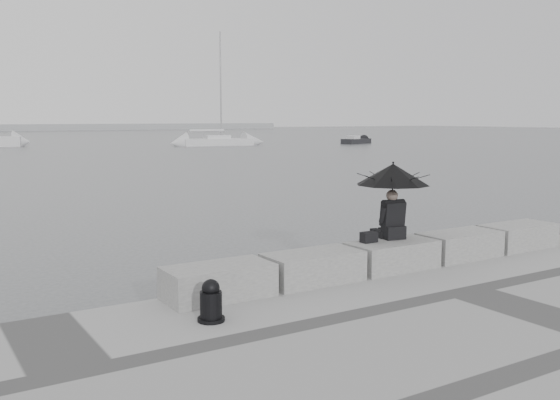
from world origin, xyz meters
TOP-DOWN VIEW (x-y plane):
  - ground at (0.00, 0.00)m, footprint 360.00×360.00m
  - stone_block_far_left at (-3.40, -0.45)m, footprint 1.60×0.80m
  - stone_block_left at (-1.70, -0.45)m, footprint 1.60×0.80m
  - stone_block_centre at (0.00, -0.45)m, footprint 1.60×0.80m
  - stone_block_right at (1.70, -0.45)m, footprint 1.60×0.80m
  - stone_block_far_right at (3.40, -0.45)m, footprint 1.60×0.80m
  - seated_person at (0.17, -0.24)m, footprint 1.31×1.31m
  - bag at (-0.41, -0.29)m, footprint 0.29×0.17m
  - mooring_bollard at (-3.96, -1.36)m, footprint 0.36×0.36m
  - sailboat_right at (24.30, 56.17)m, footprint 8.33×3.37m
  - small_motorboat at (41.49, 52.30)m, footprint 4.71×2.86m

SIDE VIEW (x-z plane):
  - ground at x=0.00m, z-range 0.00..0.00m
  - small_motorboat at x=41.49m, z-range -0.23..0.87m
  - sailboat_right at x=24.30m, z-range -5.93..6.97m
  - mooring_bollard at x=-3.96m, z-range 0.45..1.03m
  - stone_block_far_left at x=-3.40m, z-range 0.50..1.00m
  - stone_block_left at x=-1.70m, z-range 0.50..1.00m
  - stone_block_centre at x=0.00m, z-range 0.50..1.00m
  - stone_block_right at x=1.70m, z-range 0.50..1.00m
  - stone_block_far_right at x=3.40m, z-range 0.50..1.00m
  - bag at x=-0.41m, z-range 1.00..1.19m
  - seated_person at x=0.17m, z-range 1.34..2.73m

